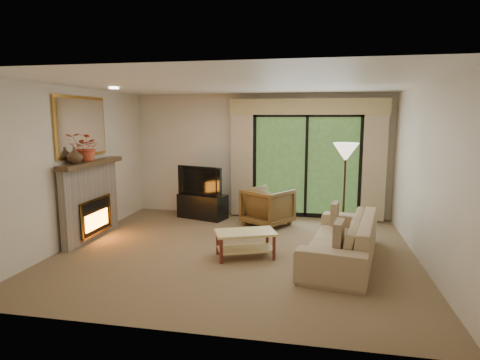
% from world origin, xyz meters
% --- Properties ---
extents(floor, '(5.50, 5.50, 0.00)m').
position_xyz_m(floor, '(0.00, 0.00, 0.00)').
color(floor, brown).
rests_on(floor, ground).
extents(ceiling, '(5.50, 5.50, 0.00)m').
position_xyz_m(ceiling, '(0.00, 0.00, 2.60)').
color(ceiling, white).
rests_on(ceiling, ground).
extents(wall_back, '(5.00, 0.00, 5.00)m').
position_xyz_m(wall_back, '(0.00, 2.50, 1.30)').
color(wall_back, beige).
rests_on(wall_back, ground).
extents(wall_front, '(5.00, 0.00, 5.00)m').
position_xyz_m(wall_front, '(0.00, -2.50, 1.30)').
color(wall_front, beige).
rests_on(wall_front, ground).
extents(wall_left, '(0.00, 5.00, 5.00)m').
position_xyz_m(wall_left, '(-2.75, 0.00, 1.30)').
color(wall_left, beige).
rests_on(wall_left, ground).
extents(wall_right, '(0.00, 5.00, 5.00)m').
position_xyz_m(wall_right, '(2.75, 0.00, 1.30)').
color(wall_right, beige).
rests_on(wall_right, ground).
extents(fireplace, '(0.24, 1.70, 1.37)m').
position_xyz_m(fireplace, '(-2.63, 0.20, 0.69)').
color(fireplace, gray).
rests_on(fireplace, floor).
extents(mirror, '(0.07, 1.45, 1.02)m').
position_xyz_m(mirror, '(-2.71, 0.20, 1.95)').
color(mirror, '#B78937').
rests_on(mirror, wall_left).
extents(sliding_door, '(2.26, 0.10, 2.16)m').
position_xyz_m(sliding_door, '(1.00, 2.45, 1.10)').
color(sliding_door, black).
rests_on(sliding_door, floor).
extents(curtain_left, '(0.45, 0.18, 2.35)m').
position_xyz_m(curtain_left, '(-0.35, 2.34, 1.20)').
color(curtain_left, tan).
rests_on(curtain_left, floor).
extents(curtain_right, '(0.45, 0.18, 2.35)m').
position_xyz_m(curtain_right, '(2.35, 2.34, 1.20)').
color(curtain_right, tan).
rests_on(curtain_right, floor).
extents(cornice, '(3.20, 0.24, 0.32)m').
position_xyz_m(cornice, '(1.00, 2.36, 2.32)').
color(cornice, tan).
rests_on(cornice, wall_back).
extents(media_console, '(1.10, 0.73, 0.50)m').
position_xyz_m(media_console, '(-1.13, 1.95, 0.25)').
color(media_console, black).
rests_on(media_console, floor).
extents(tv, '(1.04, 0.44, 0.61)m').
position_xyz_m(tv, '(-1.13, 1.95, 0.81)').
color(tv, black).
rests_on(tv, media_console).
extents(armchair, '(1.11, 1.12, 0.75)m').
position_xyz_m(armchair, '(0.30, 1.62, 0.37)').
color(armchair, brown).
rests_on(armchair, floor).
extents(sofa, '(1.29, 2.42, 0.67)m').
position_xyz_m(sofa, '(1.61, -0.12, 0.34)').
color(sofa, tan).
rests_on(sofa, floor).
extents(pillow_near, '(0.17, 0.41, 0.40)m').
position_xyz_m(pillow_near, '(1.53, -0.78, 0.57)').
color(pillow_near, brown).
rests_on(pillow_near, sofa).
extents(pillow_far, '(0.15, 0.37, 0.36)m').
position_xyz_m(pillow_far, '(1.53, 0.55, 0.56)').
color(pillow_far, brown).
rests_on(pillow_far, sofa).
extents(coffee_table, '(1.02, 0.79, 0.40)m').
position_xyz_m(coffee_table, '(0.19, -0.25, 0.20)').
color(coffee_table, '#E1C880').
rests_on(coffee_table, floor).
extents(floor_lamp, '(0.49, 0.49, 1.67)m').
position_xyz_m(floor_lamp, '(1.71, 1.18, 0.83)').
color(floor_lamp, beige).
rests_on(floor_lamp, floor).
extents(vase, '(0.31, 0.31, 0.27)m').
position_xyz_m(vase, '(-2.61, -0.22, 1.50)').
color(vase, '#442F1C').
rests_on(vase, fireplace).
extents(branches, '(0.51, 0.48, 0.47)m').
position_xyz_m(branches, '(-2.61, 0.19, 1.60)').
color(branches, '#CD4D2E').
rests_on(branches, fireplace).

